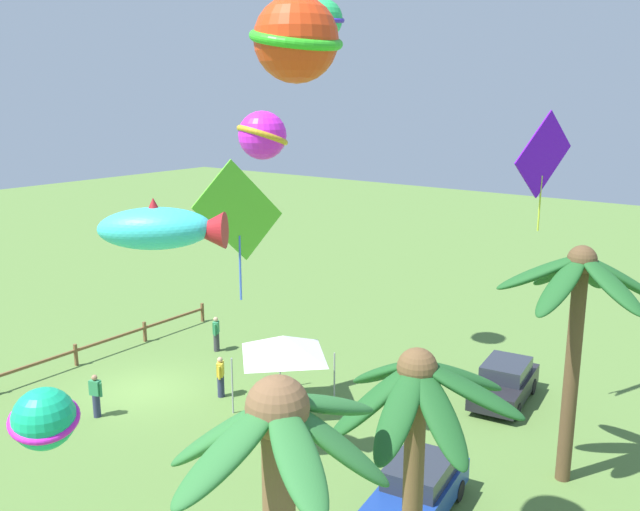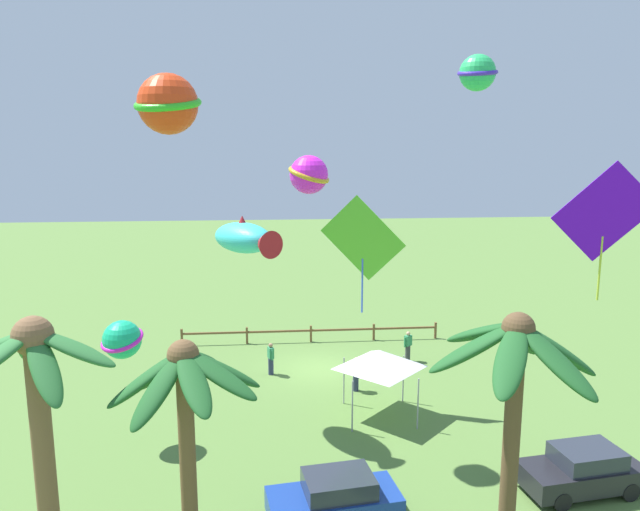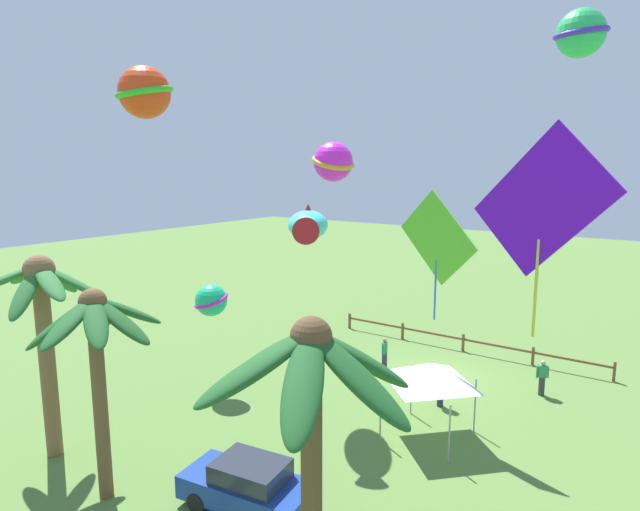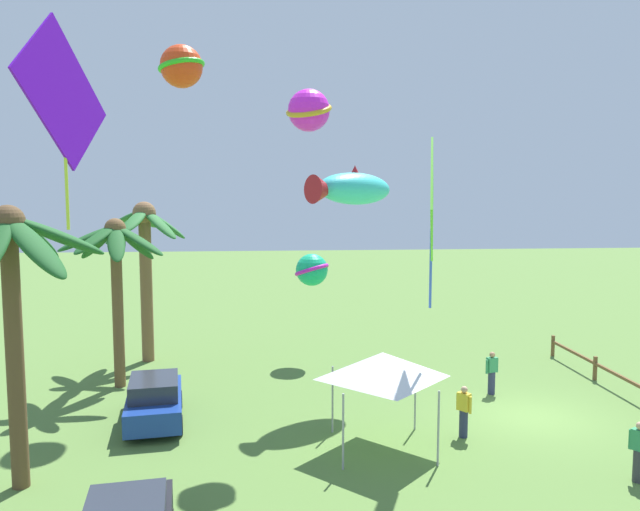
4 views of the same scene
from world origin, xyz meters
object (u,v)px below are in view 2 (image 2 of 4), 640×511
(spectator_0, at_px, (356,374))
(festival_tent, at_px, (380,359))
(spectator_2, at_px, (408,346))
(kite_ball_6, at_px, (309,175))
(palm_tree_1, at_px, (515,374))
(parked_car_1, at_px, (583,470))
(palm_tree_2, at_px, (38,389))
(kite_ball_0, at_px, (478,73))
(palm_tree_0, at_px, (186,398))
(kite_ball_5, at_px, (122,340))
(spectator_1, at_px, (271,358))
(kite_diamond_2, at_px, (363,240))
(parked_car_0, at_px, (335,499))
(kite_ball_1, at_px, (168,104))
(kite_diamond_4, at_px, (605,214))
(kite_fish_3, at_px, (245,238))

(spectator_0, bearing_deg, festival_tent, 102.49)
(spectator_2, distance_m, kite_ball_6, 13.51)
(palm_tree_1, bearing_deg, parked_car_1, -138.99)
(palm_tree_2, bearing_deg, spectator_0, -130.60)
(parked_car_1, relative_size, kite_ball_0, 1.93)
(festival_tent, bearing_deg, spectator_0, -77.51)
(palm_tree_0, height_order, festival_tent, palm_tree_0)
(kite_ball_5, bearing_deg, spectator_1, -131.13)
(spectator_0, relative_size, kite_ball_0, 0.75)
(palm_tree_1, height_order, spectator_1, palm_tree_1)
(palm_tree_0, bearing_deg, spectator_1, -98.58)
(palm_tree_0, bearing_deg, kite_diamond_2, -119.75)
(spectator_1, distance_m, kite_ball_5, 8.89)
(palm_tree_2, distance_m, kite_ball_0, 19.26)
(parked_car_0, xyz_separation_m, kite_ball_1, (4.43, -0.52, 11.39))
(palm_tree_1, xyz_separation_m, parked_car_1, (-4.00, -3.48, -4.79))
(palm_tree_0, bearing_deg, kite_diamond_4, -170.48)
(kite_ball_0, xyz_separation_m, kite_diamond_2, (4.48, -0.29, -6.72))
(kite_ball_5, bearing_deg, spectator_2, -149.21)
(parked_car_0, distance_m, kite_ball_0, 16.80)
(palm_tree_2, relative_size, kite_fish_3, 1.89)
(kite_ball_1, bearing_deg, parked_car_1, -178.32)
(spectator_0, distance_m, festival_tent, 3.16)
(festival_tent, bearing_deg, palm_tree_1, 99.15)
(kite_diamond_4, bearing_deg, palm_tree_2, 5.62)
(palm_tree_1, bearing_deg, palm_tree_0, -3.79)
(palm_tree_0, xyz_separation_m, kite_ball_0, (-10.48, -10.21, 8.87))
(palm_tree_1, height_order, kite_diamond_4, kite_diamond_4)
(kite_diamond_2, height_order, kite_ball_5, kite_diamond_2)
(parked_car_1, relative_size, festival_tent, 1.43)
(spectator_1, relative_size, kite_diamond_4, 0.40)
(spectator_2, bearing_deg, kite_ball_0, 104.73)
(parked_car_0, bearing_deg, festival_tent, -110.64)
(parked_car_0, height_order, festival_tent, festival_tent)
(parked_car_1, bearing_deg, palm_tree_1, 41.01)
(palm_tree_0, xyz_separation_m, kite_ball_6, (-3.52, -7.10, 5.04))
(spectator_1, height_order, spectator_2, same)
(palm_tree_2, height_order, festival_tent, palm_tree_2)
(festival_tent, height_order, kite_ball_6, kite_ball_6)
(kite_ball_1, xyz_separation_m, kite_ball_6, (-4.04, -4.52, -2.10))
(palm_tree_0, height_order, kite_ball_0, kite_ball_0)
(parked_car_1, distance_m, spectator_0, 10.62)
(palm_tree_0, distance_m, festival_tent, 11.40)
(kite_ball_0, bearing_deg, palm_tree_2, 34.67)
(spectator_2, bearing_deg, palm_tree_2, 48.95)
(palm_tree_0, xyz_separation_m, kite_ball_1, (0.52, -2.58, 7.14))
(kite_diamond_2, distance_m, kite_ball_5, 10.25)
(parked_car_1, height_order, kite_ball_0, kite_ball_0)
(kite_diamond_2, relative_size, kite_fish_3, 1.34)
(parked_car_0, xyz_separation_m, parked_car_1, (-8.15, -0.89, 0.00))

